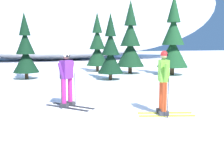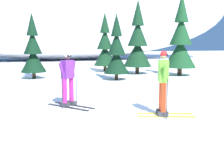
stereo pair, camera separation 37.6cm
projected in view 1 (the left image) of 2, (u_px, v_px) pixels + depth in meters
The scene contains 8 objects.
ground_plane at pixel (105, 111), 7.88m from camera, with size 120.00×120.00×0.00m, color white.
skier_purple_jacket at pixel (67, 79), 8.29m from camera, with size 1.40×1.55×1.77m.
skier_lime_jacket at pixel (164, 81), 7.33m from camera, with size 1.65×0.90×1.85m.
pine_tree_left at pixel (26, 51), 14.94m from camera, with size 1.49×1.49×3.85m.
pine_tree_center_left at pixel (110, 52), 14.63m from camera, with size 1.45×1.45×3.76m.
pine_tree_center_right at pixel (97, 47), 19.20m from camera, with size 1.68×1.68×4.35m.
pine_tree_right at pixel (130, 43), 17.69m from camera, with size 1.93×1.93×5.01m.
pine_tree_far_right at pixel (173, 42), 16.84m from camera, with size 2.02×2.02×5.23m.
Camera 1 is at (-2.41, -7.28, 2.03)m, focal length 41.46 mm.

